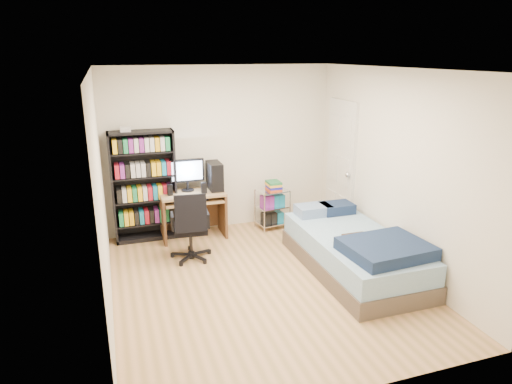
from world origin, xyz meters
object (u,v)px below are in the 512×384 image
object	(u,v)px
media_shelf	(144,185)
office_chair	(191,238)
computer_desk	(198,195)
bed	(355,251)

from	to	relation	value
media_shelf	office_chair	bearing A→B (deg)	-61.97
computer_desk	bed	world-z (taller)	computer_desk
office_chair	bed	distance (m)	2.14
computer_desk	office_chair	size ratio (longest dim) A/B	1.24
bed	office_chair	bearing A→B (deg)	152.42
office_chair	bed	world-z (taller)	office_chair
media_shelf	office_chair	size ratio (longest dim) A/B	1.77
media_shelf	computer_desk	xyz separation A→B (m)	(0.76, -0.11, -0.20)
media_shelf	computer_desk	size ratio (longest dim) A/B	1.43
media_shelf	computer_desk	bearing A→B (deg)	-7.84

